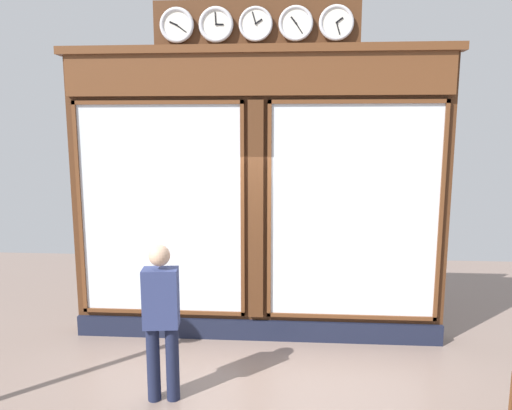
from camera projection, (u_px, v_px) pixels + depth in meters
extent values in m
cube|color=#4C2B16|center=(257.00, 201.00, 6.25)|extent=(4.99, 0.30, 3.79)
cube|color=#191E33|center=(256.00, 330.00, 6.36)|extent=(4.99, 0.08, 0.28)
cube|color=brown|center=(256.00, 74.00, 5.80)|extent=(4.89, 0.08, 0.52)
cube|color=brown|center=(256.00, 49.00, 5.77)|extent=(5.09, 0.20, 0.10)
cube|color=silver|center=(354.00, 213.00, 6.02)|extent=(2.14, 0.02, 2.77)
cube|color=brown|center=(358.00, 101.00, 5.78)|extent=(2.24, 0.04, 0.05)
cube|color=brown|center=(351.00, 317.00, 6.22)|extent=(2.24, 0.04, 0.05)
cube|color=brown|center=(441.00, 214.00, 5.93)|extent=(0.05, 0.04, 2.87)
cube|color=brown|center=(269.00, 212.00, 6.07)|extent=(0.05, 0.04, 2.87)
cube|color=silver|center=(161.00, 210.00, 6.19)|extent=(2.14, 0.02, 2.77)
cube|color=brown|center=(157.00, 102.00, 5.95)|extent=(2.24, 0.04, 0.05)
cube|color=brown|center=(164.00, 312.00, 6.39)|extent=(2.24, 0.04, 0.05)
cube|color=brown|center=(80.00, 210.00, 6.24)|extent=(0.05, 0.04, 2.87)
cube|color=brown|center=(243.00, 212.00, 6.09)|extent=(0.05, 0.04, 2.87)
cube|color=#4C2B16|center=(256.00, 212.00, 6.09)|extent=(0.20, 0.10, 2.87)
cube|color=#4C2B16|center=(256.00, 25.00, 5.77)|extent=(2.58, 0.06, 0.62)
cylinder|color=white|center=(336.00, 23.00, 5.63)|extent=(0.35, 0.02, 0.35)
torus|color=silver|center=(336.00, 23.00, 5.62)|extent=(0.42, 0.05, 0.42)
cube|color=black|center=(340.00, 20.00, 5.60)|extent=(0.09, 0.01, 0.07)
cube|color=black|center=(338.00, 29.00, 5.62)|extent=(0.05, 0.01, 0.14)
sphere|color=black|center=(337.00, 22.00, 5.61)|extent=(0.02, 0.02, 0.02)
cylinder|color=white|center=(296.00, 23.00, 5.66)|extent=(0.35, 0.02, 0.35)
torus|color=silver|center=(296.00, 23.00, 5.65)|extent=(0.42, 0.05, 0.42)
cube|color=black|center=(293.00, 20.00, 5.64)|extent=(0.07, 0.01, 0.08)
cube|color=black|center=(299.00, 28.00, 5.65)|extent=(0.09, 0.01, 0.13)
sphere|color=black|center=(296.00, 23.00, 5.64)|extent=(0.02, 0.02, 0.02)
cylinder|color=white|center=(256.00, 24.00, 5.69)|extent=(0.35, 0.02, 0.35)
torus|color=silver|center=(256.00, 24.00, 5.69)|extent=(0.42, 0.04, 0.42)
cube|color=black|center=(259.00, 21.00, 5.67)|extent=(0.09, 0.01, 0.07)
cube|color=black|center=(254.00, 18.00, 5.67)|extent=(0.05, 0.01, 0.14)
sphere|color=black|center=(256.00, 24.00, 5.67)|extent=(0.02, 0.02, 0.02)
cylinder|color=white|center=(216.00, 25.00, 5.72)|extent=(0.35, 0.02, 0.35)
torus|color=silver|center=(216.00, 24.00, 5.72)|extent=(0.43, 0.06, 0.43)
cube|color=black|center=(220.00, 24.00, 5.70)|extent=(0.09, 0.01, 0.02)
cube|color=black|center=(215.00, 18.00, 5.70)|extent=(0.02, 0.01, 0.15)
sphere|color=black|center=(216.00, 24.00, 5.70)|extent=(0.02, 0.02, 0.02)
cylinder|color=white|center=(177.00, 25.00, 5.75)|extent=(0.35, 0.02, 0.35)
torus|color=silver|center=(177.00, 25.00, 5.75)|extent=(0.43, 0.05, 0.43)
cube|color=black|center=(173.00, 23.00, 5.74)|extent=(0.09, 0.01, 0.05)
cube|color=black|center=(181.00, 29.00, 5.74)|extent=(0.13, 0.01, 0.10)
sphere|color=black|center=(176.00, 25.00, 5.74)|extent=(0.02, 0.02, 0.02)
cylinder|color=#191E38|center=(153.00, 363.00, 4.90)|extent=(0.14, 0.14, 0.82)
cylinder|color=#191E38|center=(173.00, 363.00, 4.91)|extent=(0.14, 0.14, 0.82)
cube|color=navy|center=(161.00, 298.00, 4.79)|extent=(0.38, 0.26, 0.62)
sphere|color=tan|center=(159.00, 256.00, 4.72)|extent=(0.22, 0.22, 0.22)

